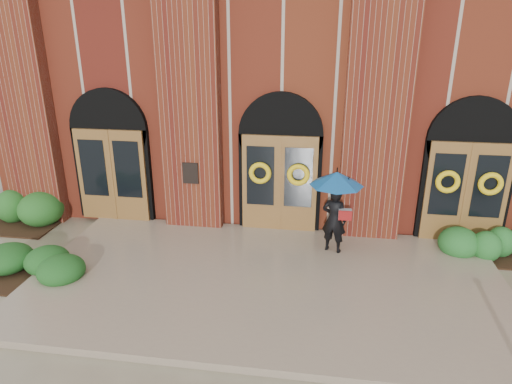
# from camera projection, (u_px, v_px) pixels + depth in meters

# --- Properties ---
(ground) EXTENTS (90.00, 90.00, 0.00)m
(ground) POSITION_uv_depth(u_px,v_px,m) (265.00, 289.00, 9.56)
(ground) COLOR gray
(ground) RESTS_ON ground
(landing) EXTENTS (10.00, 5.30, 0.15)m
(landing) POSITION_uv_depth(u_px,v_px,m) (266.00, 282.00, 9.67)
(landing) COLOR gray
(landing) RESTS_ON ground
(church_building) EXTENTS (16.20, 12.53, 7.00)m
(church_building) POSITION_uv_depth(u_px,v_px,m) (297.00, 74.00, 16.47)
(church_building) COLOR #5F2714
(church_building) RESTS_ON ground
(man_with_umbrella) EXTENTS (1.53, 1.53, 1.96)m
(man_with_umbrella) POSITION_uv_depth(u_px,v_px,m) (336.00, 197.00, 10.38)
(man_with_umbrella) COLOR black
(man_with_umbrella) RESTS_ON landing
(hedge_wall_right) EXTENTS (2.67, 1.07, 0.68)m
(hedge_wall_right) POSITION_uv_depth(u_px,v_px,m) (496.00, 244.00, 10.75)
(hedge_wall_right) COLOR #205C22
(hedge_wall_right) RESTS_ON ground
(hedge_front_left) EXTENTS (1.58, 1.36, 0.56)m
(hedge_front_left) POSITION_uv_depth(u_px,v_px,m) (31.00, 266.00, 9.91)
(hedge_front_left) COLOR #194A19
(hedge_front_left) RESTS_ON ground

